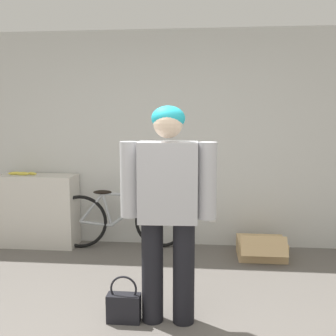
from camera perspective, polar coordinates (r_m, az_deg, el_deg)
The scene contains 7 objects.
wall_back at distance 4.79m, azimuth 0.05°, elevation 4.12°, with size 8.00×0.07×2.60m.
side_shelf at distance 5.10m, azimuth -18.35°, elevation -5.85°, with size 0.95×0.37×0.88m.
person at distance 2.95m, azimuth 0.00°, elevation -4.73°, with size 0.72×0.26×1.66m.
bicycle at distance 4.81m, azimuth -6.85°, elevation -7.40°, with size 1.63×0.46×0.72m.
banana at distance 5.07m, azimuth -20.33°, elevation -0.74°, with size 0.37×0.10×0.04m.
handbag at distance 3.24m, azimuth -6.43°, elevation -19.30°, with size 0.26×0.11×0.37m.
cardboard_box at distance 4.65m, azimuth 13.37°, elevation -11.24°, with size 0.53×0.50×0.29m.
Camera 1 is at (0.45, -2.05, 1.59)m, focal length 42.00 mm.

